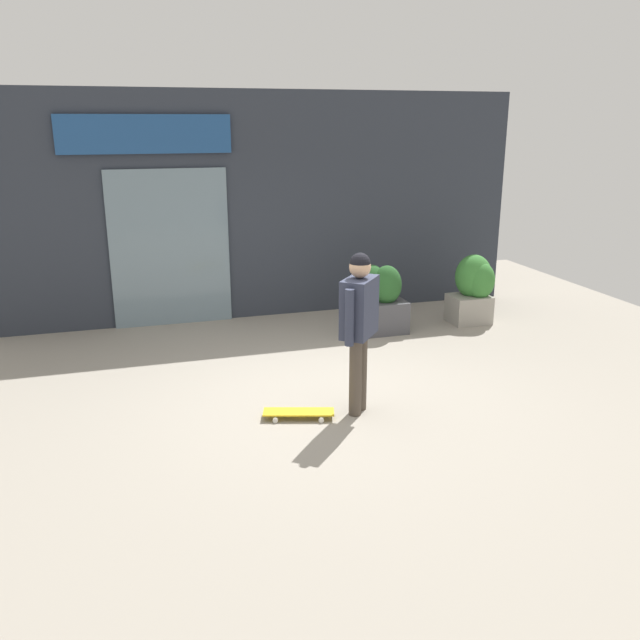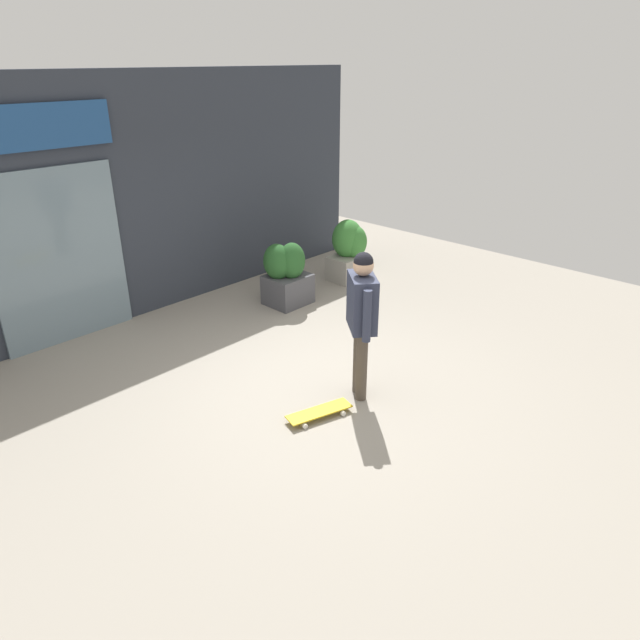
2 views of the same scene
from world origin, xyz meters
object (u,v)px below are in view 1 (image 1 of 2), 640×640
(skateboard, at_px, (299,412))
(planter_box_right, at_px, (380,299))
(skateboarder, at_px, (359,316))
(planter_box_left, at_px, (474,287))

(skateboard, relative_size, planter_box_right, 0.77)
(skateboarder, height_order, skateboard, skateboarder)
(planter_box_right, bearing_deg, skateboarder, -116.59)
(skateboarder, distance_m, planter_box_right, 2.86)
(skateboard, height_order, planter_box_left, planter_box_left)
(skateboard, bearing_deg, skateboarder, -165.55)
(skateboard, distance_m, planter_box_left, 4.26)
(skateboard, xyz_separation_m, planter_box_left, (3.40, 2.52, 0.48))
(skateboarder, bearing_deg, planter_box_right, -76.53)
(skateboarder, xyz_separation_m, skateboard, (-0.63, 0.03, -0.98))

